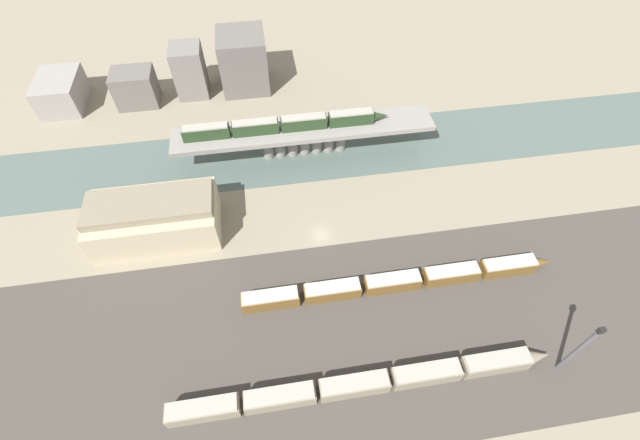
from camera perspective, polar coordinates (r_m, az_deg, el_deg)
The scene contains 13 objects.
ground_plane at distance 95.41m, azimuth 0.17°, elevation -2.06°, with size 400.00×400.00×0.00m, color gray.
railbed_yard at distance 83.51m, azimuth 2.84°, elevation -15.21°, with size 280.00×42.00×0.01m, color #423D38.
river_water at distance 113.97m, azimuth -2.04°, elevation 9.03°, with size 320.00×22.00×0.01m, color #4C5B56.
bridge at distance 109.94m, azimuth -2.13°, elevation 11.40°, with size 65.38×9.32×8.04m.
train_on_bridge at distance 107.38m, azimuth -4.69°, elevation 12.61°, with size 50.66×2.64×3.50m.
train_yard_near at distance 78.83m, azimuth 5.84°, elevation -20.92°, with size 67.35×3.16×3.55m.
train_yard_mid at distance 88.35m, azimuth 10.60°, elevation -8.05°, with size 64.37×3.14×3.46m.
warehouse_building at distance 98.77m, azimuth -21.14°, elevation 0.26°, with size 26.65×14.13×10.40m.
signal_tower at distance 84.93m, azimuth 31.22°, elevation -14.52°, with size 1.00×0.71×16.20m.
city_block_far_left at distance 147.52m, azimuth -31.27°, elevation 14.40°, with size 11.22×15.57×8.56m, color gray.
city_block_left at distance 138.41m, azimuth -23.39°, elevation 15.89°, with size 11.36×8.88×9.97m, color #605B56.
city_block_center at distance 136.17m, azimuth -16.99°, elevation 18.49°, with size 8.61×9.38×14.54m, color slate.
city_block_right at distance 135.65m, azimuth -10.17°, elevation 20.16°, with size 13.50×14.55×16.15m, color #605B56.
Camera 1 is at (-9.11, -56.33, 76.46)m, focal length 24.00 mm.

